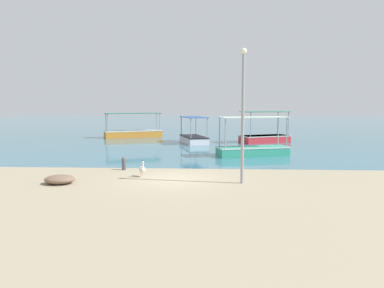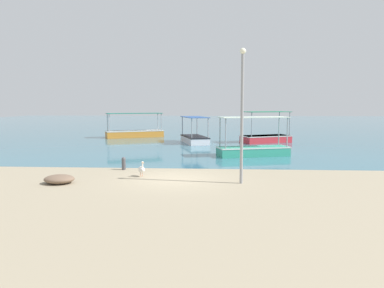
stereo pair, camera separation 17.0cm
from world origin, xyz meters
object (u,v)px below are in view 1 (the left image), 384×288
Objects in this scene: lamp_post at (243,109)px; net_pile at (60,179)px; fishing_boat_center at (194,138)px; fishing_boat_far_left at (253,148)px; mooring_bollard at (124,163)px; fishing_boat_near_right at (265,137)px; fishing_boat_near_left at (133,132)px; pelican at (142,169)px.

lamp_post reaches higher than net_pile.
fishing_boat_center is 9.50m from fishing_boat_far_left.
mooring_bollard is at bearing -142.36° from fishing_boat_far_left.
fishing_boat_near_right is at bearing 7.77° from fishing_boat_center.
mooring_bollard is (3.66, -19.66, -0.16)m from fishing_boat_near_left.
fishing_boat_far_left reaches higher than fishing_boat_center.
fishing_boat_near_left reaches higher than fishing_boat_center.
pelican is 1.12× the size of mooring_bollard.
fishing_boat_near_right is at bearing 57.83° from net_pile.
fishing_boat_near_right is at bearing 63.72° from pelican.
fishing_boat_far_left is at bearing 37.64° from mooring_bollard.
fishing_boat_center is 0.80× the size of lamp_post.
fishing_boat_near_left is at bearing 103.15° from pelican.
fishing_boat_center is 16.23m from pelican.
lamp_post is at bearing -100.91° from fishing_boat_near_right.
fishing_boat_center is 0.78× the size of fishing_boat_near_left.
fishing_boat_near_right is 6.21× the size of pelican.
pelican is (-6.33, -7.80, -0.15)m from fishing_boat_far_left.
fishing_boat_near_right is 0.95× the size of fishing_boat_far_left.
fishing_boat_near_left reaches higher than net_pile.
fishing_boat_near_left is 23.42m from net_pile.
lamp_post is at bearing 3.79° from net_pile.
fishing_boat_near_left is 8.80× the size of mooring_bollard.
fishing_boat_far_left is 3.78× the size of net_pile.
fishing_boat_center is at bearing 83.78° from pelican.
fishing_boat_near_right is 18.88m from lamp_post.
fishing_boat_center is 18.72m from net_pile.
fishing_boat_far_left reaches higher than net_pile.
mooring_bollard is (-7.70, -5.94, -0.14)m from fishing_boat_far_left.
lamp_post is at bearing -14.71° from pelican.
fishing_boat_far_left is (-2.09, -9.24, -0.01)m from fishing_boat_near_right.
pelican is 0.58× the size of net_pile.
fishing_boat_center is at bearing -172.23° from fishing_boat_near_right.
lamp_post reaches higher than mooring_bollard.
fishing_boat_center is 0.94× the size of fishing_boat_far_left.
lamp_post is (9.91, -22.81, 2.87)m from fishing_boat_near_left.
fishing_boat_center is 6.14× the size of pelican.
fishing_boat_center reaches higher than mooring_bollard.
fishing_boat_far_left is 7.37× the size of mooring_bollard.
net_pile is at bearing -86.16° from fishing_boat_near_left.
net_pile is at bearing -119.45° from mooring_bollard.
net_pile is at bearing -106.20° from fishing_boat_center.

